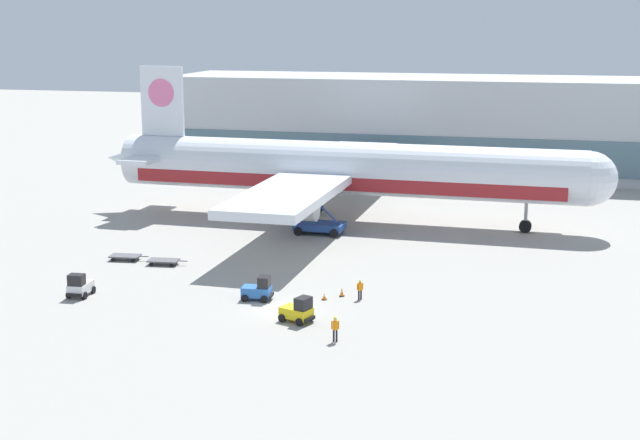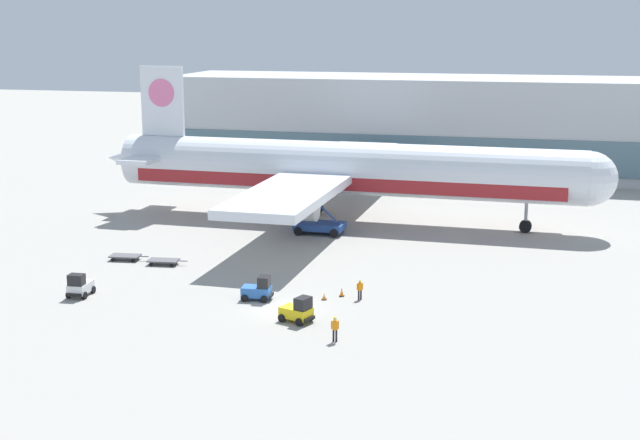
# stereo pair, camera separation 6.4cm
# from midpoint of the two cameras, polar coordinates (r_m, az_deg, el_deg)

# --- Properties ---
(ground_plane) EXTENTS (400.00, 400.00, 0.00)m
(ground_plane) POSITION_cam_midpoint_polar(r_m,az_deg,el_deg) (70.16, -2.31, -5.66)
(ground_plane) COLOR #9E9B93
(terminal_building) EXTENTS (90.00, 18.20, 14.00)m
(terminal_building) POSITION_cam_midpoint_polar(r_m,az_deg,el_deg) (134.31, 9.96, 5.99)
(terminal_building) COLOR #B2B7BC
(terminal_building) RESTS_ON ground_plane
(airplane_main) EXTENTS (58.08, 48.17, 17.00)m
(airplane_main) POSITION_cam_midpoint_polar(r_m,az_deg,el_deg) (99.14, 1.22, 3.22)
(airplane_main) COLOR silver
(airplane_main) RESTS_ON ground_plane
(scissor_lift_loader) EXTENTS (5.27, 3.47, 5.44)m
(scissor_lift_loader) POSITION_cam_midpoint_polar(r_m,az_deg,el_deg) (94.08, 0.01, 0.37)
(scissor_lift_loader) COLOR #284C99
(scissor_lift_loader) RESTS_ON ground_plane
(baggage_tug_foreground) EXTENTS (1.77, 2.53, 2.00)m
(baggage_tug_foreground) POSITION_cam_midpoint_polar(r_m,az_deg,el_deg) (75.41, -15.12, -4.10)
(baggage_tug_foreground) COLOR silver
(baggage_tug_foreground) RESTS_ON ground_plane
(baggage_tug_mid) EXTENTS (2.55, 1.80, 2.00)m
(baggage_tug_mid) POSITION_cam_midpoint_polar(r_m,az_deg,el_deg) (72.08, -3.93, -4.45)
(baggage_tug_mid) COLOR #2D66B7
(baggage_tug_mid) RESTS_ON ground_plane
(baggage_tug_far) EXTENTS (2.77, 2.31, 2.00)m
(baggage_tug_far) POSITION_cam_midpoint_polar(r_m,az_deg,el_deg) (66.77, -1.39, -5.82)
(baggage_tug_far) COLOR yellow
(baggage_tug_far) RESTS_ON ground_plane
(baggage_dolly_lead) EXTENTS (3.76, 1.80, 0.48)m
(baggage_dolly_lead) POSITION_cam_midpoint_polar(r_m,az_deg,el_deg) (85.82, -12.33, -2.27)
(baggage_dolly_lead) COLOR #56565B
(baggage_dolly_lead) RESTS_ON ground_plane
(baggage_dolly_second) EXTENTS (3.76, 1.80, 0.48)m
(baggage_dolly_second) POSITION_cam_midpoint_polar(r_m,az_deg,el_deg) (83.53, -9.96, -2.58)
(baggage_dolly_second) COLOR #56565B
(baggage_dolly_second) RESTS_ON ground_plane
(ground_crew_near) EXTENTS (0.55, 0.31, 1.84)m
(ground_crew_near) POSITION_cam_midpoint_polar(r_m,az_deg,el_deg) (62.67, 0.99, -6.86)
(ground_crew_near) COLOR black
(ground_crew_near) RESTS_ON ground_plane
(ground_crew_far) EXTENTS (0.47, 0.40, 1.66)m
(ground_crew_far) POSITION_cam_midpoint_polar(r_m,az_deg,el_deg) (71.99, 2.59, -4.38)
(ground_crew_far) COLOR black
(ground_crew_far) RESTS_ON ground_plane
(traffic_cone_near) EXTENTS (0.40, 0.40, 0.74)m
(traffic_cone_near) POSITION_cam_midpoint_polar(r_m,az_deg,el_deg) (73.00, 1.43, -4.63)
(traffic_cone_near) COLOR black
(traffic_cone_near) RESTS_ON ground_plane
(traffic_cone_far) EXTENTS (0.40, 0.40, 0.56)m
(traffic_cone_far) POSITION_cam_midpoint_polar(r_m,az_deg,el_deg) (72.11, 0.29, -4.92)
(traffic_cone_far) COLOR black
(traffic_cone_far) RESTS_ON ground_plane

